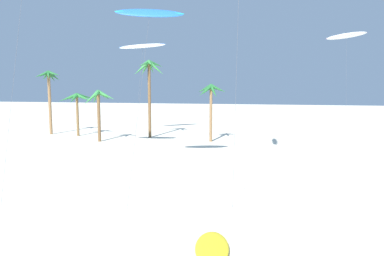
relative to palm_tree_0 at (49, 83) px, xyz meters
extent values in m
cylinder|color=olive|center=(-0.03, 0.04, -3.03)|extent=(0.44, 0.44, 9.42)
cone|color=#23662D|center=(0.96, 0.03, 1.43)|extent=(2.12, 0.59, 1.04)
cone|color=#23662D|center=(0.44, 0.72, 1.09)|extent=(1.60, 1.95, 1.64)
cone|color=#23662D|center=(-0.06, 0.81, 1.01)|extent=(0.63, 1.93, 1.76)
cone|color=#23662D|center=(-0.81, 0.42, 1.13)|extent=(2.07, 1.39, 1.56)
cone|color=#23662D|center=(-0.81, -0.50, 1.31)|extent=(2.05, 1.66, 1.26)
cone|color=#23662D|center=(-0.11, -0.92, 1.34)|extent=(0.74, 2.15, 1.21)
cone|color=#23662D|center=(0.49, -0.68, 1.17)|extent=(1.65, 1.99, 1.50)
cylinder|color=brown|center=(5.04, -0.69, -4.71)|extent=(0.37, 0.37, 6.06)
cone|color=#287533|center=(6.30, -0.67, -2.15)|extent=(2.73, 0.59, 1.46)
cone|color=#287533|center=(5.66, 0.48, -1.95)|extent=(1.80, 2.69, 1.09)
cone|color=#287533|center=(3.94, 0.01, -2.04)|extent=(2.62, 1.94, 1.27)
cone|color=#287533|center=(4.15, -1.59, -2.13)|extent=(2.31, 2.33, 1.43)
cone|color=#287533|center=(5.27, -1.91, -2.19)|extent=(1.06, 2.76, 1.55)
cylinder|color=brown|center=(10.76, -4.90, -4.46)|extent=(0.41, 0.41, 6.56)
cone|color=#33843D|center=(11.88, -4.84, -1.67)|extent=(2.50, 0.68, 1.49)
cone|color=#33843D|center=(11.02, -3.82, -1.70)|extent=(1.12, 2.52, 1.55)
cone|color=#33843D|center=(10.04, -4.30, -1.98)|extent=(2.07, 1.87, 2.02)
cone|color=#33843D|center=(10.07, -5.53, -1.98)|extent=(2.02, 1.92, 2.03)
cone|color=#33843D|center=(11.17, -6.02, -1.47)|extent=(1.40, 2.56, 1.12)
cylinder|color=brown|center=(15.98, 0.18, -2.38)|extent=(0.42, 0.42, 10.72)
cone|color=#33843D|center=(17.02, 0.24, 2.08)|extent=(2.48, 0.71, 2.23)
cone|color=#33843D|center=(16.62, 1.37, 2.69)|extent=(1.82, 2.74, 1.12)
cone|color=#33843D|center=(15.90, 1.33, 2.22)|extent=(0.75, 2.64, 1.98)
cone|color=#33843D|center=(15.15, 0.79, 2.06)|extent=(2.29, 1.88, 2.25)
cone|color=#33843D|center=(15.03, -0.23, 2.07)|extent=(2.47, 1.49, 2.23)
cone|color=#33843D|center=(15.75, -1.12, 2.59)|extent=(1.05, 2.86, 1.31)
cone|color=#33843D|center=(16.61, -1.01, 2.69)|extent=(1.80, 2.75, 1.12)
cylinder|color=olive|center=(25.16, -1.58, -4.08)|extent=(0.38, 0.38, 7.33)
cone|color=#23662D|center=(26.11, -1.49, -0.80)|extent=(2.16, 0.75, 1.29)
cone|color=#23662D|center=(25.67, -0.73, -0.69)|extent=(1.58, 2.12, 1.09)
cone|color=#23662D|center=(25.09, -0.61, -0.74)|extent=(0.72, 2.16, 1.19)
cone|color=#23662D|center=(24.26, -1.28, -0.81)|extent=(2.18, 1.21, 1.31)
cone|color=#23662D|center=(24.49, -2.05, -1.04)|extent=(1.94, 1.59, 1.69)
cone|color=#23662D|center=(24.84, -2.44, -0.89)|extent=(1.24, 2.15, 1.45)
cone|color=#23662D|center=(25.62, -2.16, -1.12)|extent=(1.60, 1.81, 1.83)
cylinder|color=#4C4C51|center=(15.68, -25.37, 2.15)|extent=(2.98, 7.85, 19.78)
ellipsoid|color=white|center=(44.66, 16.67, 7.94)|extent=(6.35, 1.29, 1.72)
ellipsoid|color=#EA5193|center=(44.66, 16.67, 7.97)|extent=(6.42, 0.56, 1.21)
cylinder|color=#4C4C51|center=(44.27, 12.77, 0.07)|extent=(0.80, 7.82, 15.63)
ellipsoid|color=blue|center=(23.45, -19.84, 5.20)|extent=(5.48, 2.77, 1.12)
ellipsoid|color=#19B2B7|center=(23.45, -19.84, 5.23)|extent=(5.36, 2.07, 0.52)
cylinder|color=#4C4C51|center=(24.18, -24.01, -1.31)|extent=(1.48, 8.35, 12.88)
cylinder|color=#4C4C51|center=(30.76, -23.60, 1.92)|extent=(0.34, 5.72, 19.32)
ellipsoid|color=white|center=(13.92, 3.28, 5.56)|extent=(6.56, 5.18, 1.72)
ellipsoid|color=blue|center=(13.92, 3.28, 5.59)|extent=(6.15, 4.59, 1.26)
cylinder|color=#4C4C51|center=(14.36, 0.34, -1.14)|extent=(0.88, 5.89, 13.22)
ellipsoid|color=yellow|center=(30.68, -32.23, -7.58)|extent=(1.99, 3.49, 0.33)
ellipsoid|color=green|center=(30.68, -32.23, -7.56)|extent=(1.48, 1.67, 0.20)
camera|label=1|loc=(33.12, -46.47, -0.64)|focal=32.45mm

